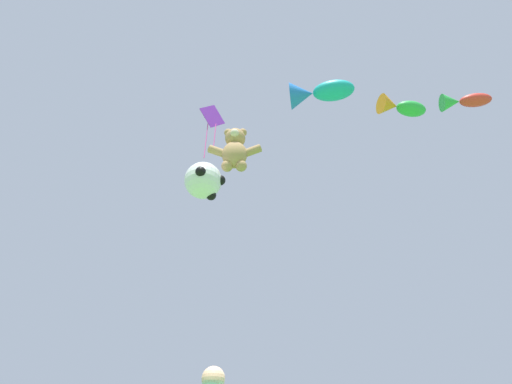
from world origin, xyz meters
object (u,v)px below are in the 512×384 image
Objects in this scene: fish_kite_emerald at (400,107)px; fish_kite_crimson at (463,101)px; diamond_kite at (212,120)px; teddy_bear_kite at (235,149)px; fish_kite_teal at (317,93)px; soccer_ball_kite at (204,181)px.

fish_kite_emerald is 2.39m from fish_kite_crimson.
fish_kite_crimson is 8.79m from diamond_kite.
fish_kite_teal is at bearing -8.73° from teddy_bear_kite.
fish_kite_emerald is (5.32, -0.53, 1.25)m from teddy_bear_kite.
diamond_kite reaches higher than fish_kite_teal.
teddy_bear_kite is 1.45× the size of soccer_ball_kite.
fish_kite_emerald is 6.71m from diamond_kite.
diamond_kite is at bearing 165.05° from fish_kite_emerald.
fish_kite_teal is at bearing -4.11° from soccer_ball_kite.
diamond_kite reaches higher than fish_kite_emerald.
diamond_kite is at bearing 96.96° from soccer_ball_kite.
soccer_ball_kite is 0.44× the size of diamond_kite.
soccer_ball_kite is 5.06m from fish_kite_teal.
fish_kite_teal is at bearing -177.79° from fish_kite_crimson.
soccer_ball_kite is 9.06m from fish_kite_crimson.
fish_kite_emerald is at bearing -14.95° from diamond_kite.
fish_kite_teal is 4.13m from diamond_kite.
fish_kite_emerald reaches higher than soccer_ball_kite.
diamond_kite is (-0.16, 1.32, 3.99)m from soccer_ball_kite.
fish_kite_crimson is 0.60× the size of diamond_kite.
soccer_ball_kite is at bearing -169.21° from teddy_bear_kite.
fish_kite_crimson reaches higher than fish_kite_emerald.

